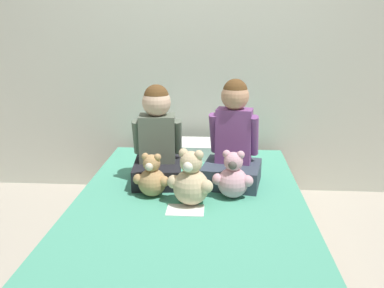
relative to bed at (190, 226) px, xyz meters
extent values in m
plane|color=#B2A899|center=(0.00, 0.00, -0.20)|extent=(14.00, 14.00, 0.00)
cube|color=beige|center=(0.00, 1.13, 1.05)|extent=(8.00, 0.06, 2.50)
cube|color=brown|center=(0.00, 0.00, -0.10)|extent=(1.38, 1.98, 0.20)
cube|color=white|center=(0.00, 0.00, 0.09)|extent=(1.35, 1.94, 0.17)
cube|color=#4CA384|center=(0.00, 0.00, 0.19)|extent=(1.36, 1.96, 0.03)
cube|color=black|center=(-0.23, 0.22, 0.27)|extent=(0.33, 0.39, 0.13)
cube|color=#5B6656|center=(-0.23, 0.28, 0.49)|extent=(0.24, 0.19, 0.31)
sphere|color=beige|center=(-0.23, 0.28, 0.72)|extent=(0.18, 0.18, 0.18)
sphere|color=brown|center=(-0.23, 0.28, 0.76)|extent=(0.16, 0.16, 0.16)
cylinder|color=#5B6656|center=(-0.37, 0.26, 0.49)|extent=(0.07, 0.14, 0.25)
cylinder|color=#5B6656|center=(-0.10, 0.29, 0.49)|extent=(0.07, 0.14, 0.25)
cube|color=#384251|center=(0.25, 0.22, 0.27)|extent=(0.41, 0.40, 0.13)
cube|color=#7F4789|center=(0.26, 0.27, 0.51)|extent=(0.24, 0.16, 0.35)
sphere|color=tan|center=(0.26, 0.27, 0.77)|extent=(0.18, 0.18, 0.18)
sphere|color=brown|center=(0.26, 0.27, 0.80)|extent=(0.15, 0.15, 0.15)
cylinder|color=#7F4789|center=(0.14, 0.29, 0.52)|extent=(0.08, 0.16, 0.28)
cylinder|color=#7F4789|center=(0.39, 0.25, 0.52)|extent=(0.08, 0.16, 0.28)
sphere|color=tan|center=(-0.23, 0.00, 0.29)|extent=(0.17, 0.17, 0.17)
sphere|color=tan|center=(-0.23, 0.00, 0.41)|extent=(0.11, 0.11, 0.11)
sphere|color=beige|center=(-0.24, -0.05, 0.40)|extent=(0.05, 0.05, 0.05)
sphere|color=tan|center=(-0.27, 0.00, 0.45)|extent=(0.04, 0.04, 0.04)
sphere|color=tan|center=(-0.19, -0.01, 0.45)|extent=(0.04, 0.04, 0.04)
sphere|color=tan|center=(-0.31, -0.01, 0.31)|extent=(0.06, 0.06, 0.06)
sphere|color=tan|center=(-0.15, -0.03, 0.31)|extent=(0.06, 0.06, 0.06)
sphere|color=#DBA3B2|center=(0.25, 0.01, 0.29)|extent=(0.18, 0.18, 0.18)
sphere|color=#DBA3B2|center=(0.25, 0.01, 0.42)|extent=(0.11, 0.11, 0.11)
sphere|color=#4C4742|center=(0.25, -0.04, 0.42)|extent=(0.05, 0.05, 0.05)
sphere|color=#DBA3B2|center=(0.21, 0.02, 0.47)|extent=(0.05, 0.05, 0.05)
sphere|color=#DBA3B2|center=(0.30, 0.01, 0.47)|extent=(0.05, 0.05, 0.05)
sphere|color=#DBA3B2|center=(0.17, 0.00, 0.32)|extent=(0.07, 0.07, 0.07)
sphere|color=#DBA3B2|center=(0.34, -0.02, 0.32)|extent=(0.07, 0.07, 0.07)
sphere|color=#D1B78E|center=(0.01, -0.10, 0.30)|extent=(0.21, 0.21, 0.21)
sphere|color=#D1B78E|center=(0.01, -0.10, 0.45)|extent=(0.13, 0.13, 0.13)
sphere|color=white|center=(0.00, -0.16, 0.45)|extent=(0.06, 0.06, 0.06)
sphere|color=#D1B78E|center=(-0.03, -0.09, 0.50)|extent=(0.05, 0.05, 0.05)
sphere|color=#D1B78E|center=(0.06, -0.12, 0.50)|extent=(0.05, 0.05, 0.05)
sphere|color=#D1B78E|center=(-0.09, -0.09, 0.33)|extent=(0.08, 0.08, 0.08)
sphere|color=#D1B78E|center=(0.10, -0.15, 0.33)|extent=(0.08, 0.08, 0.08)
cube|color=white|center=(0.00, 0.80, 0.26)|extent=(0.49, 0.31, 0.11)
cube|color=white|center=(-0.01, -0.19, 0.20)|extent=(0.21, 0.15, 0.00)
camera|label=1|loc=(0.16, -2.26, 1.20)|focal=38.00mm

